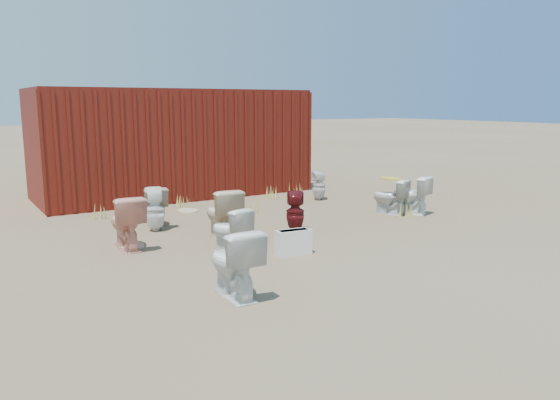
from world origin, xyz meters
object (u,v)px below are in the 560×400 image
toilet_back_yellowlid (390,197)px  loose_tank (293,242)px  toilet_back_beige_right (155,206)px  toilet_front_maroon (295,212)px  toilet_front_a (234,263)px  toilet_front_e (411,195)px  toilet_front_pink (126,222)px  toilet_back_a (155,210)px  toilet_back_e (319,185)px  toilet_front_c (230,231)px  toilet_back_beige_left (222,214)px  shipping_container (173,143)px

toilet_back_yellowlid → loose_tank: bearing=1.2°
toilet_back_beige_right → toilet_front_maroon: bearing=150.9°
toilet_front_a → toilet_front_e: bearing=-154.1°
toilet_front_pink → toilet_back_yellowlid: bearing=-179.0°
toilet_front_pink → toilet_back_a: size_ratio=1.10×
toilet_back_beige_right → loose_tank: 2.93m
toilet_front_a → toilet_back_e: toilet_front_a is taller
toilet_front_c → toilet_front_e: (4.20, 0.65, 0.04)m
toilet_front_a → toilet_back_beige_right: size_ratio=1.11×
toilet_front_e → toilet_back_beige_left: toilet_back_beige_left is taller
shipping_container → toilet_front_pink: shipping_container is taller
toilet_back_yellowlid → toilet_back_beige_left: bearing=-21.4°
toilet_back_e → loose_tank: toilet_back_e is taller
toilet_front_a → loose_tank: bearing=-142.5°
toilet_front_e → toilet_back_beige_left: (-3.94, 0.14, 0.04)m
toilet_back_yellowlid → toilet_front_a: bearing=5.6°
toilet_front_maroon → toilet_back_yellowlid: (2.31, 0.20, 0.01)m
toilet_front_a → toilet_front_c: (0.77, 1.60, -0.06)m
shipping_container → toilet_back_yellowlid: size_ratio=8.82×
shipping_container → toilet_back_a: 3.85m
toilet_back_beige_right → loose_tank: (1.03, -2.74, -0.18)m
toilet_front_c → toilet_front_e: size_ratio=0.90×
toilet_front_pink → loose_tank: size_ratio=1.59×
toilet_back_beige_left → toilet_back_beige_right: size_ratio=1.15×
shipping_container → loose_tank: (-0.52, -5.77, -1.02)m
shipping_container → loose_tank: shipping_container is taller
shipping_container → toilet_front_c: shipping_container is taller
toilet_back_a → toilet_back_beige_left: bearing=135.9°
toilet_back_beige_left → toilet_front_maroon: bearing=177.5°
shipping_container → toilet_back_a: (-1.67, -3.36, -0.84)m
toilet_front_a → toilet_back_beige_left: 2.60m
toilet_front_pink → toilet_back_e: 5.11m
toilet_front_pink → toilet_back_yellowlid: 5.00m
loose_tank → toilet_front_c: bearing=152.5°
toilet_front_pink → toilet_back_a: (0.74, 0.87, -0.04)m
toilet_front_a → loose_tank: toilet_front_a is taller
toilet_front_maroon → toilet_back_a: size_ratio=0.91×
toilet_front_e → toilet_front_pink: bearing=-22.8°
toilet_back_beige_right → loose_tank: toilet_back_beige_right is taller
toilet_front_c → loose_tank: toilet_front_c is taller
toilet_back_e → loose_tank: 4.41m
shipping_container → toilet_front_pink: bearing=-119.7°
shipping_container → toilet_back_yellowlid: bearing=-59.7°
toilet_back_yellowlid → toilet_back_e: bearing=-105.9°
toilet_back_yellowlid → toilet_back_e: 2.00m
toilet_front_pink → toilet_front_e: toilet_front_pink is taller
shipping_container → loose_tank: bearing=-95.1°
toilet_back_a → loose_tank: bearing=129.8°
toilet_front_a → toilet_back_a: size_ratio=1.08×
toilet_front_pink → toilet_back_e: bearing=-156.2°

